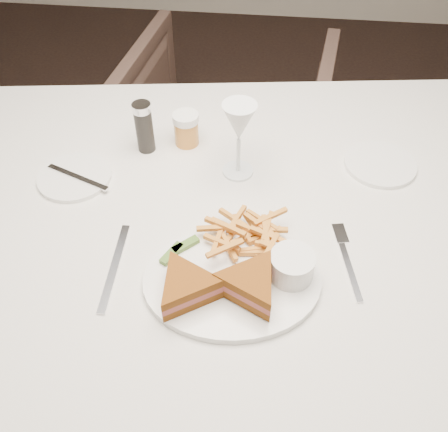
% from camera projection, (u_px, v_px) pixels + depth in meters
% --- Properties ---
extents(ground, '(5.00, 5.00, 0.00)m').
position_uv_depth(ground, '(298.00, 366.00, 1.59)').
color(ground, black).
rests_on(ground, ground).
extents(table, '(1.62, 1.20, 0.75)m').
position_uv_depth(table, '(226.00, 315.00, 1.29)').
color(table, silver).
rests_on(table, ground).
extents(chair_far, '(0.78, 0.74, 0.72)m').
position_uv_depth(chair_far, '(226.00, 130.00, 1.85)').
color(chair_far, '#44312A').
rests_on(chair_far, ground).
extents(table_setting, '(0.83, 0.58, 0.18)m').
position_uv_depth(table_setting, '(229.00, 226.00, 0.95)').
color(table_setting, white).
rests_on(table_setting, table).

